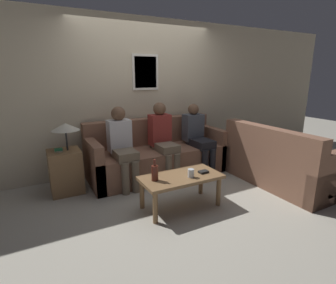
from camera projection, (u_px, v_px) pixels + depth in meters
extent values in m
plane|color=#ADA899|center=(172.00, 184.00, 4.11)|extent=(16.00, 16.00, 0.00)
cube|color=beige|center=(145.00, 96.00, 4.63)|extent=(9.00, 0.06, 2.60)
cube|color=silver|center=(145.00, 72.00, 4.49)|extent=(0.48, 0.02, 0.60)
cube|color=silver|center=(146.00, 72.00, 4.48)|extent=(0.40, 0.01, 0.52)
cube|color=brown|center=(158.00, 161.00, 4.45)|extent=(2.31, 0.88, 0.47)
cube|color=brown|center=(150.00, 131.00, 4.63)|extent=(2.31, 0.20, 0.45)
cube|color=brown|center=(94.00, 164.00, 3.93)|extent=(0.14, 0.88, 0.72)
cube|color=brown|center=(210.00, 146.00, 4.91)|extent=(0.14, 0.88, 0.72)
cube|color=brown|center=(281.00, 169.00, 4.10)|extent=(0.88, 1.68, 0.47)
cube|color=brown|center=(269.00, 143.00, 3.83)|extent=(0.20, 1.68, 0.45)
cube|color=brown|center=(332.00, 178.00, 3.41)|extent=(0.88, 0.14, 0.72)
cube|color=brown|center=(246.00, 149.00, 4.73)|extent=(0.88, 0.14, 0.72)
cube|color=olive|center=(181.00, 177.00, 3.31)|extent=(1.03, 0.52, 0.04)
cylinder|color=olive|center=(155.00, 208.00, 2.99)|extent=(0.06, 0.06, 0.39)
cylinder|color=olive|center=(219.00, 191.00, 3.40)|extent=(0.06, 0.06, 0.39)
cylinder|color=olive|center=(142.00, 194.00, 3.33)|extent=(0.06, 0.06, 0.39)
cylinder|color=olive|center=(201.00, 181.00, 3.74)|extent=(0.06, 0.06, 0.39)
cube|color=olive|center=(66.00, 171.00, 3.77)|extent=(0.44, 0.44, 0.62)
cylinder|color=#262628|center=(67.00, 140.00, 3.68)|extent=(0.02, 0.02, 0.31)
cone|color=beige|center=(65.00, 127.00, 3.63)|extent=(0.39, 0.39, 0.10)
cube|color=beige|center=(59.00, 151.00, 3.64)|extent=(0.12, 0.08, 0.02)
cube|color=#237547|center=(59.00, 149.00, 3.64)|extent=(0.11, 0.08, 0.03)
cylinder|color=#562319|center=(155.00, 173.00, 3.14)|extent=(0.08, 0.08, 0.19)
cylinder|color=#562319|center=(155.00, 163.00, 3.11)|extent=(0.03, 0.03, 0.08)
cylinder|color=silver|center=(191.00, 173.00, 3.25)|extent=(0.08, 0.08, 0.11)
cube|color=black|center=(203.00, 172.00, 3.40)|extent=(0.13, 0.09, 0.03)
cube|color=#756651|center=(125.00, 155.00, 3.86)|extent=(0.31, 0.44, 0.14)
cylinder|color=#756651|center=(125.00, 179.00, 3.71)|extent=(0.11, 0.11, 0.47)
cylinder|color=#756651|center=(136.00, 177.00, 3.78)|extent=(0.11, 0.11, 0.47)
cube|color=silver|center=(119.00, 136.00, 3.99)|extent=(0.34, 0.22, 0.48)
sphere|color=brown|center=(118.00, 114.00, 3.91)|extent=(0.21, 0.21, 0.21)
cube|color=#756651|center=(166.00, 148.00, 4.22)|extent=(0.31, 0.45, 0.14)
cylinder|color=#756651|center=(168.00, 169.00, 4.06)|extent=(0.11, 0.11, 0.47)
cylinder|color=#756651|center=(177.00, 168.00, 4.13)|extent=(0.11, 0.11, 0.47)
cube|color=maroon|center=(160.00, 130.00, 4.34)|extent=(0.34, 0.22, 0.51)
sphere|color=brown|center=(160.00, 109.00, 4.26)|extent=(0.21, 0.21, 0.21)
cube|color=black|center=(201.00, 143.00, 4.50)|extent=(0.31, 0.50, 0.14)
cylinder|color=black|center=(205.00, 164.00, 4.32)|extent=(0.11, 0.11, 0.47)
cylinder|color=black|center=(212.00, 162.00, 4.39)|extent=(0.11, 0.11, 0.47)
cube|color=#474C56|center=(193.00, 127.00, 4.65)|extent=(0.34, 0.22, 0.47)
sphere|color=brown|center=(193.00, 109.00, 4.57)|extent=(0.19, 0.19, 0.19)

